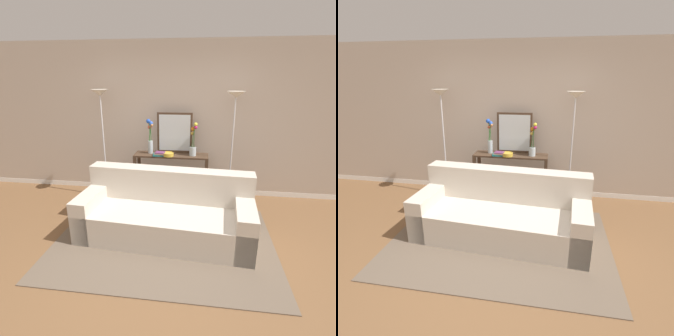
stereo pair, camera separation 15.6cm
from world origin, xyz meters
The scene contains 13 objects.
ground_plane centered at (0.00, 0.00, -0.01)m, with size 16.00×16.00×0.02m, color brown.
back_wall centered at (0.00, 2.30, 1.33)m, with size 12.00×0.15×2.67m.
area_rug centered at (-0.04, 0.57, 0.01)m, with size 2.87×2.03×0.01m.
couch centered at (-0.04, 0.74, 0.31)m, with size 2.35×1.07×0.88m.
console_table centered at (-0.11, 1.90, 0.57)m, with size 1.26×0.35×0.83m.
floor_lamp_left centered at (-1.28, 1.85, 1.49)m, with size 0.28×0.28×1.89m.
floor_lamp_right centered at (0.89, 1.85, 1.48)m, with size 0.28×0.28×1.88m.
wall_mirror centered at (-0.07, 2.04, 1.17)m, with size 0.60×0.02×0.69m.
vase_tall_flowers centered at (-0.48, 1.94, 1.12)m, with size 0.11×0.13×0.59m.
vase_short_flowers centered at (0.26, 1.88, 1.05)m, with size 0.12×0.13×0.56m.
fruit_bowl centered at (-0.15, 1.79, 0.86)m, with size 0.18×0.18×0.06m.
book_stack centered at (-0.30, 1.80, 0.86)m, with size 0.22×0.17×0.06m.
book_row_under_console centered at (-0.45, 1.90, 0.05)m, with size 0.35×0.18×0.13m.
Camera 1 is at (0.42, -2.46, 2.09)m, focal length 28.51 mm.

